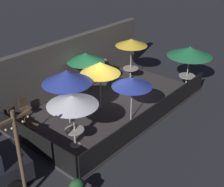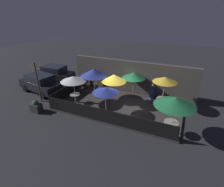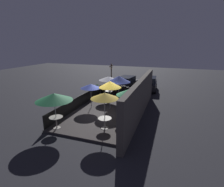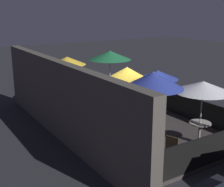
{
  "view_description": "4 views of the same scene",
  "coord_description": "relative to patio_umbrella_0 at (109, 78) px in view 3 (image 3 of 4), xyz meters",
  "views": [
    {
      "loc": [
        -9.88,
        -8.48,
        7.52
      ],
      "look_at": [
        -0.34,
        -0.42,
        1.04
      ],
      "focal_mm": 50.0,
      "sensor_mm": 36.0,
      "label": 1
    },
    {
      "loc": [
        4.23,
        -10.86,
        6.63
      ],
      "look_at": [
        -0.5,
        -0.2,
        1.1
      ],
      "focal_mm": 28.0,
      "sensor_mm": 36.0,
      "label": 2
    },
    {
      "loc": [
        12.45,
        4.85,
        5.33
      ],
      "look_at": [
        -0.87,
        0.18,
        1.32
      ],
      "focal_mm": 28.0,
      "sensor_mm": 36.0,
      "label": 3
    },
    {
      "loc": [
        -10.1,
        6.96,
        4.63
      ],
      "look_at": [
        0.71,
        0.07,
        1.12
      ],
      "focal_mm": 50.0,
      "sensor_mm": 36.0,
      "label": 4
    }
  ],
  "objects": [
    {
      "name": "fence_side_left",
      "position": [
        -1.28,
        1.0,
        -1.52
      ],
      "size": [
        0.05,
        4.85,
        0.95
      ],
      "color": "black",
      "rests_on": "patio_deck"
    },
    {
      "name": "parked_car_0",
      "position": [
        -4.12,
        0.7,
        -1.27
      ],
      "size": [
        4.31,
        2.39,
        1.62
      ],
      "rotation": [
        0.0,
        0.0,
        -0.18
      ],
      "color": "black",
      "rests_on": "ground_plane"
    },
    {
      "name": "patio_deck",
      "position": [
        3.25,
        1.0,
        -2.05
      ],
      "size": [
        9.16,
        5.05,
        0.12
      ],
      "color": "#383333",
      "rests_on": "ground_plane"
    },
    {
      "name": "building_wall",
      "position": [
        3.25,
        3.76,
        -0.68
      ],
      "size": [
        10.76,
        0.36,
        2.87
      ],
      "color": "#4C4742",
      "rests_on": "ground_plane"
    },
    {
      "name": "parked_car_1",
      "position": [
        -4.78,
        3.3,
        -1.27
      ],
      "size": [
        3.94,
        1.96,
        1.62
      ],
      "rotation": [
        0.0,
        0.0,
        0.05
      ],
      "color": "black",
      "rests_on": "ground_plane"
    },
    {
      "name": "patio_umbrella_1",
      "position": [
        6.25,
        2.06,
        0.19
      ],
      "size": [
        1.72,
        1.72,
        2.37
      ],
      "color": "#B2B2B7",
      "rests_on": "patio_deck"
    },
    {
      "name": "patio_umbrella_0",
      "position": [
        0.0,
        0.0,
        0.0
      ],
      "size": [
        1.92,
        1.92,
        2.18
      ],
      "color": "#B2B2B7",
      "rests_on": "patio_deck"
    },
    {
      "name": "light_post",
      "position": [
        -2.83,
        -0.72,
        -0.28
      ],
      "size": [
        1.1,
        0.12,
        3.23
      ],
      "color": "brown",
      "rests_on": "ground_plane"
    },
    {
      "name": "patio_chair_0",
      "position": [
        -0.66,
        1.85,
        -1.51
      ],
      "size": [
        0.51,
        0.51,
        0.9
      ],
      "rotation": [
        0.0,
        0.0,
        -1.23
      ],
      "color": "#4C3828",
      "rests_on": "patio_deck"
    },
    {
      "name": "patio_chair_1",
      "position": [
        0.04,
        3.23,
        -1.49
      ],
      "size": [
        0.41,
        0.41,
        0.92
      ],
      "rotation": [
        0.0,
        0.0,
        -1.58
      ],
      "color": "#4C3828",
      "rests_on": "patio_deck"
    },
    {
      "name": "patio_umbrella_2",
      "position": [
        7.23,
        -0.89,
        0.09
      ],
      "size": [
        2.27,
        2.27,
        2.32
      ],
      "color": "#B2B2B7",
      "rests_on": "patio_deck"
    },
    {
      "name": "patio_umbrella_6",
      "position": [
        2.89,
        -0.53,
        -0.17
      ],
      "size": [
        1.73,
        1.73,
        2.0
      ],
      "color": "#B2B2B7",
      "rests_on": "patio_deck"
    },
    {
      "name": "dining_table_1",
      "position": [
        6.25,
        2.06,
        -1.43
      ],
      "size": [
        0.86,
        0.86,
        0.7
      ],
      "color": "#9E998E",
      "rests_on": "patio_deck"
    },
    {
      "name": "patio_umbrella_4",
      "position": [
        2.76,
        1.14,
        0.08
      ],
      "size": [
        1.82,
        1.82,
        2.34
      ],
      "color": "#B2B2B7",
      "rests_on": "patio_deck"
    },
    {
      "name": "dining_table_0",
      "position": [
        0.0,
        0.0,
        -1.43
      ],
      "size": [
        0.75,
        0.75,
        0.72
      ],
      "color": "#9E998E",
      "rests_on": "patio_deck"
    },
    {
      "name": "patio_umbrella_5",
      "position": [
        0.97,
        1.35,
        0.21
      ],
      "size": [
        2.07,
        2.07,
        2.48
      ],
      "color": "#B2B2B7",
      "rests_on": "patio_deck"
    },
    {
      "name": "patron_0",
      "position": [
        5.28,
        3.08,
        -1.42
      ],
      "size": [
        0.57,
        0.57,
        1.28
      ],
      "rotation": [
        0.0,
        0.0,
        0.73
      ],
      "color": "navy",
      "rests_on": "patio_deck"
    },
    {
      "name": "ground_plane",
      "position": [
        3.25,
        1.0,
        -2.11
      ],
      "size": [
        60.0,
        60.0,
        0.0
      ],
      "primitive_type": "plane",
      "color": "#26262B"
    },
    {
      "name": "dining_table_2",
      "position": [
        7.23,
        -0.89,
        -1.39
      ],
      "size": [
        0.85,
        0.85,
        0.76
      ],
      "color": "#9E998E",
      "rests_on": "patio_deck"
    },
    {
      "name": "patio_chair_2",
      "position": [
        -0.77,
        2.81,
        -1.46
      ],
      "size": [
        0.49,
        0.49,
        0.96
      ],
      "rotation": [
        0.0,
        0.0,
        -1.3
      ],
      "color": "#4C3828",
      "rests_on": "patio_deck"
    },
    {
      "name": "patio_umbrella_3",
      "position": [
        3.71,
        2.99,
        -0.15
      ],
      "size": [
        1.93,
        1.93,
        2.07
      ],
      "color": "#B2B2B7",
      "rests_on": "patio_deck"
    },
    {
      "name": "fence_front",
      "position": [
        3.25,
        -1.48,
        -1.52
      ],
      "size": [
        8.96,
        0.05,
        0.95
      ],
      "color": "black",
      "rests_on": "patio_deck"
    },
    {
      "name": "planter_box",
      "position": [
        -1.93,
        -2.1,
        -1.7
      ],
      "size": [
        0.76,
        0.53,
        0.93
      ],
      "color": "#332D2D",
      "rests_on": "ground_plane"
    }
  ]
}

